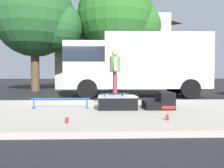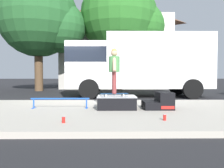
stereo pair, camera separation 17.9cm
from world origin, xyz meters
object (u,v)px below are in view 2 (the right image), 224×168
at_px(grind_rail, 60,100).
at_px(soda_can, 64,120).
at_px(street_tree_neighbour, 43,20).
at_px(skateboard, 114,94).
at_px(kicker_ramp, 160,102).
at_px(soda_can_b, 165,117).
at_px(skate_box, 117,102).
at_px(street_tree_main, 123,19).
at_px(skater_kid, 114,67).
at_px(box_truck, 137,63).

bearing_deg(grind_rail, soda_can, -76.33).
bearing_deg(street_tree_neighbour, skateboard, -63.54).
bearing_deg(kicker_ramp, street_tree_neighbour, 122.36).
bearing_deg(skateboard, soda_can_b, -60.04).
relative_size(grind_rail, soda_can, 13.32).
xyz_separation_m(soda_can, street_tree_neighbour, (-3.60, 11.31, 4.69)).
xyz_separation_m(skate_box, soda_can, (-1.11, -1.94, -0.13)).
distance_m(kicker_ramp, soda_can, 3.04).
xyz_separation_m(soda_can, street_tree_main, (1.92, 12.23, 4.96)).
bearing_deg(kicker_ramp, skater_kid, 178.19).
relative_size(skateboard, box_truck, 0.12).
relative_size(skate_box, box_truck, 0.16).
bearing_deg(street_tree_neighbour, street_tree_main, 9.50).
bearing_deg(grind_rail, skateboard, -3.74).
distance_m(skater_kid, street_tree_main, 10.98).
height_order(skateboard, box_truck, box_truck).
height_order(grind_rail, street_tree_main, street_tree_main).
relative_size(kicker_ramp, street_tree_main, 0.10).
bearing_deg(kicker_ramp, soda_can, -140.40).
relative_size(kicker_ramp, soda_can, 6.46).
xyz_separation_m(skate_box, box_truck, (1.21, 5.04, 1.39)).
distance_m(skate_box, kicker_ramp, 1.23).
xyz_separation_m(skateboard, street_tree_main, (0.87, 10.25, 4.60)).
xyz_separation_m(grind_rail, skateboard, (1.55, -0.10, 0.19)).
bearing_deg(soda_can_b, street_tree_main, 90.66).
bearing_deg(box_truck, street_tree_neighbour, 143.82).
relative_size(skater_kid, street_tree_main, 0.16).
bearing_deg(soda_can, soda_can_b, 6.10).
bearing_deg(skate_box, skater_kid, 148.40).
xyz_separation_m(grind_rail, soda_can_b, (2.57, -1.86, -0.16)).
distance_m(box_truck, street_tree_main, 6.29).
xyz_separation_m(kicker_ramp, soda_can_b, (-0.28, -1.72, -0.13)).
bearing_deg(skateboard, street_tree_main, 85.12).
xyz_separation_m(kicker_ramp, grind_rail, (-2.85, 0.14, 0.03)).
xyz_separation_m(soda_can_b, street_tree_main, (-0.14, 12.01, 4.96)).
relative_size(soda_can, box_truck, 0.02).
distance_m(grind_rail, soda_can, 2.15).
bearing_deg(skater_kid, grind_rail, 176.26).
relative_size(skate_box, soda_can, 8.54).
distance_m(skater_kid, soda_can_b, 2.32).
xyz_separation_m(skate_box, street_tree_neighbour, (-4.71, 9.37, 4.55)).
bearing_deg(skateboard, street_tree_neighbour, 116.46).
distance_m(soda_can, soda_can_b, 2.07).
bearing_deg(skateboard, kicker_ramp, -1.81).
xyz_separation_m(skate_box, skater_kid, (-0.07, 0.04, 0.98)).
height_order(grind_rail, skateboard, skateboard).
height_order(skateboard, soda_can_b, skateboard).
xyz_separation_m(skater_kid, soda_can_b, (1.01, -1.76, -1.12)).
distance_m(soda_can_b, street_tree_neighbour, 13.30).
distance_m(street_tree_main, street_tree_neighbour, 5.60).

